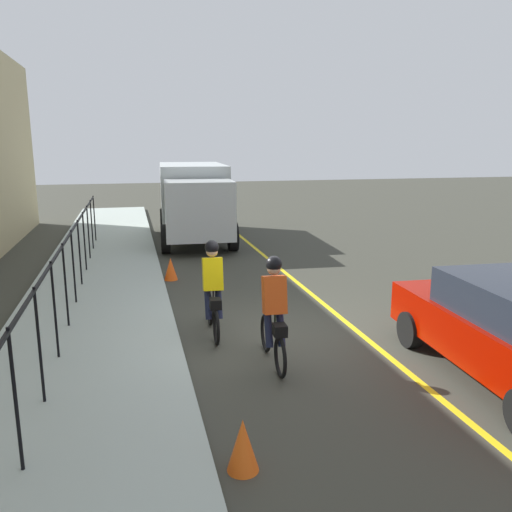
{
  "coord_description": "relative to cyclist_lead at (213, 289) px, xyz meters",
  "views": [
    {
      "loc": [
        -8.9,
        2.55,
        3.54
      ],
      "look_at": [
        2.41,
        -0.23,
        1.0
      ],
      "focal_mm": 36.12,
      "sensor_mm": 36.0,
      "label": 1
    }
  ],
  "objects": [
    {
      "name": "ground_plane",
      "position": [
        -0.2,
        -1.13,
        -0.91
      ],
      "size": [
        80.0,
        80.0,
        0.0
      ],
      "primitive_type": "plane",
      "color": "#393930"
    },
    {
      "name": "traffic_cone_near",
      "position": [
        -4.14,
        0.34,
        -0.6
      ],
      "size": [
        0.36,
        0.36,
        0.61
      ],
      "primitive_type": "cone",
      "color": "orange",
      "rests_on": "ground"
    },
    {
      "name": "iron_fence",
      "position": [
        0.8,
        2.67,
        0.39
      ],
      "size": [
        18.35,
        0.04,
        1.6
      ],
      "color": "black",
      "rests_on": "sidewalk"
    },
    {
      "name": "traffic_cone_far",
      "position": [
        4.31,
        0.45,
        -0.61
      ],
      "size": [
        0.36,
        0.36,
        0.6
      ],
      "primitive_type": "cone",
      "color": "#F65312",
      "rests_on": "ground"
    },
    {
      "name": "box_truck_background",
      "position": [
        10.23,
        -0.93,
        0.64
      ],
      "size": [
        6.83,
        2.83,
        2.78
      ],
      "rotation": [
        0.0,
        0.0,
        3.09
      ],
      "color": "#B8C0C1",
      "rests_on": "ground"
    },
    {
      "name": "lane_line_centre",
      "position": [
        -0.2,
        -2.73,
        -0.91
      ],
      "size": [
        36.0,
        0.12,
        0.01
      ],
      "primitive_type": "cube",
      "color": "yellow",
      "rests_on": "ground"
    },
    {
      "name": "cyclist_lead",
      "position": [
        0.0,
        0.0,
        0.0
      ],
      "size": [
        1.71,
        0.37,
        1.83
      ],
      "rotation": [
        0.0,
        0.0,
        -0.04
      ],
      "color": "black",
      "rests_on": "ground"
    },
    {
      "name": "cyclist_follow",
      "position": [
        -1.55,
        -0.74,
        0.0
      ],
      "size": [
        1.71,
        0.37,
        1.83
      ],
      "rotation": [
        0.0,
        0.0,
        -0.04
      ],
      "color": "black",
      "rests_on": "ground"
    },
    {
      "name": "sidewalk",
      "position": [
        -0.2,
        2.27,
        -0.84
      ],
      "size": [
        40.0,
        3.2,
        0.15
      ],
      "primitive_type": "cube",
      "color": "#A3AFA7",
      "rests_on": "ground"
    }
  ]
}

